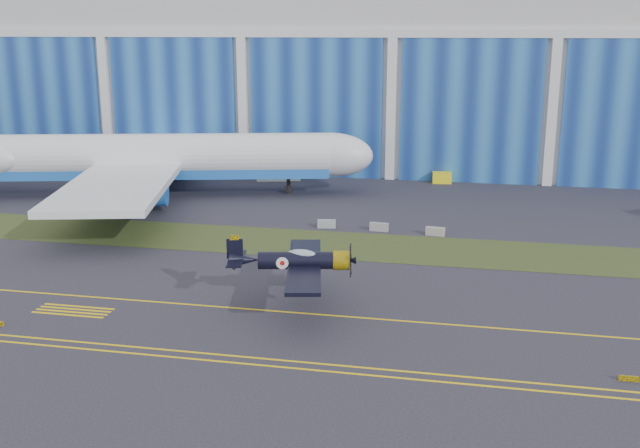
% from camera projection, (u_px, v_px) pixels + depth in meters
% --- Properties ---
extents(ground, '(260.00, 260.00, 0.00)m').
position_uv_depth(ground, '(321.00, 292.00, 62.19)').
color(ground, '#2D2D38').
rests_on(ground, ground).
extents(grass_median, '(260.00, 10.00, 0.02)m').
position_uv_depth(grass_median, '(349.00, 245.00, 75.44)').
color(grass_median, '#475128').
rests_on(grass_median, ground).
extents(hangar, '(220.00, 45.70, 30.00)m').
position_uv_depth(hangar, '(407.00, 67.00, 126.38)').
color(hangar, silver).
rests_on(hangar, ground).
extents(taxiway_centreline, '(200.00, 0.20, 0.02)m').
position_uv_depth(taxiway_centreline, '(308.00, 314.00, 57.45)').
color(taxiway_centreline, yellow).
rests_on(taxiway_centreline, ground).
extents(edge_line_near, '(80.00, 0.20, 0.02)m').
position_uv_depth(edge_line_near, '(276.00, 367.00, 48.45)').
color(edge_line_near, yellow).
rests_on(edge_line_near, ground).
extents(edge_line_far, '(80.00, 0.20, 0.02)m').
position_uv_depth(edge_line_far, '(280.00, 360.00, 49.40)').
color(edge_line_far, yellow).
rests_on(edge_line_far, ground).
extents(hold_short_ladder, '(6.00, 2.40, 0.02)m').
position_uv_depth(hold_short_ladder, '(73.00, 311.00, 58.06)').
color(hold_short_ladder, yellow).
rests_on(hold_short_ladder, ground).
extents(guard_board_right, '(1.20, 0.15, 0.35)m').
position_uv_depth(guard_board_right, '(629.00, 379.00, 46.44)').
color(guard_board_right, yellow).
rests_on(guard_board_right, ground).
extents(warbird, '(13.65, 15.42, 3.98)m').
position_uv_depth(warbird, '(296.00, 260.00, 57.65)').
color(warbird, black).
rests_on(warbird, ground).
extents(jetliner, '(77.27, 70.09, 22.85)m').
position_uv_depth(jetliner, '(146.00, 108.00, 95.67)').
color(jetliner, silver).
rests_on(jetliner, ground).
extents(shipping_container, '(6.75, 4.26, 2.72)m').
position_uv_depth(shipping_container, '(278.00, 171.00, 107.95)').
color(shipping_container, white).
rests_on(shipping_container, ground).
extents(tug, '(2.77, 1.89, 1.53)m').
position_uv_depth(tug, '(442.00, 178.00, 105.88)').
color(tug, yellow).
rests_on(tug, ground).
extents(barrier_a, '(2.07, 0.92, 0.90)m').
position_uv_depth(barrier_a, '(327.00, 224.00, 82.11)').
color(barrier_a, gray).
rests_on(barrier_a, ground).
extents(barrier_b, '(2.05, 0.78, 0.90)m').
position_uv_depth(barrier_b, '(379.00, 227.00, 80.80)').
color(barrier_b, gray).
rests_on(barrier_b, ground).
extents(barrier_c, '(2.07, 0.89, 0.90)m').
position_uv_depth(barrier_c, '(435.00, 231.00, 79.03)').
color(barrier_c, '#9B9591').
rests_on(barrier_c, ground).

